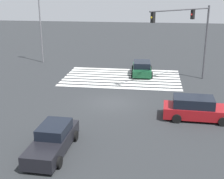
% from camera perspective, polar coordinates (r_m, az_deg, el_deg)
% --- Properties ---
extents(ground_plane, '(121.04, 121.04, 0.00)m').
position_cam_1_polar(ground_plane, '(24.74, -0.00, -2.44)').
color(ground_plane, '#2B2D30').
extents(crosswalk_markings, '(11.67, 7.25, 0.01)m').
position_cam_1_polar(crosswalk_markings, '(31.61, 1.79, 2.17)').
color(crosswalk_markings, silver).
rests_on(crosswalk_markings, ground_plane).
extents(traffic_signal_mast, '(5.53, 5.53, 7.12)m').
position_cam_1_polar(traffic_signal_mast, '(29.81, 14.39, 10.75)').
color(traffic_signal_mast, '#47474C').
rests_on(traffic_signal_mast, ground_plane).
extents(car_0, '(2.32, 4.27, 1.42)m').
position_cam_1_polar(car_0, '(32.74, 5.48, 3.88)').
color(car_0, '#144728').
rests_on(car_0, ground_plane).
extents(car_1, '(2.06, 4.91, 1.49)m').
position_cam_1_polar(car_1, '(17.76, -10.73, -9.03)').
color(car_1, black).
rests_on(car_1, ground_plane).
extents(car_2, '(4.89, 2.24, 1.57)m').
position_cam_1_polar(car_2, '(22.31, 15.30, -3.41)').
color(car_2, maroon).
rests_on(car_2, ground_plane).
extents(street_light_pole_b, '(0.80, 0.36, 8.26)m').
position_cam_1_polar(street_light_pole_b, '(38.42, -13.00, 12.07)').
color(street_light_pole_b, slate).
rests_on(street_light_pole_b, ground_plane).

